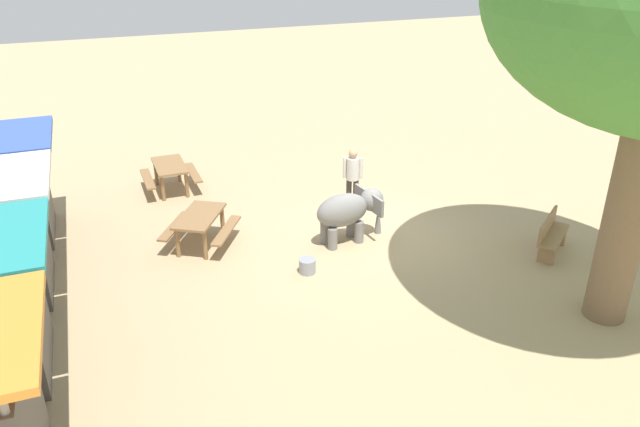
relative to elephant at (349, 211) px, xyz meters
The scene contains 8 objects.
ground_plane 1.10m from the elephant, 82.42° to the right, with size 60.00×60.00×0.00m, color tan.
elephant is the anchor object (origin of this frame).
person_handler 1.78m from the elephant, 25.94° to the right, with size 0.32×0.45×1.62m.
wooden_bench 4.56m from the elephant, 118.06° to the right, with size 1.17×1.35×0.88m.
picnic_table_near 3.43m from the elephant, 73.43° to the left, with size 2.05×2.04×0.78m.
picnic_table_far 5.62m from the elephant, 37.90° to the left, with size 1.53×1.51×0.78m.
market_stall_blue 7.95m from the elephant, 68.39° to the left, with size 2.50×2.50×2.52m.
feed_bucket 1.84m from the elephant, 126.51° to the left, with size 0.36×0.36×0.32m, color gray.
Camera 1 is at (-11.88, 5.93, 6.89)m, focal length 34.69 mm.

